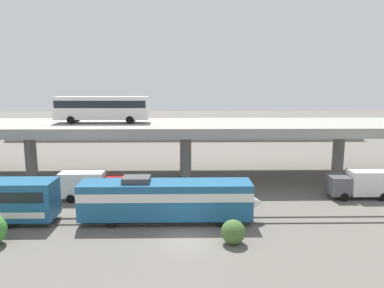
{
  "coord_description": "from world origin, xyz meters",
  "views": [
    {
      "loc": [
        0.02,
        -27.11,
        12.44
      ],
      "look_at": [
        0.79,
        16.74,
        4.91
      ],
      "focal_mm": 33.91,
      "sensor_mm": 36.0,
      "label": 1
    }
  ],
  "objects_px": {
    "parked_car_1": "(82,125)",
    "parked_car_2": "(277,126)",
    "service_truck_east": "(362,183)",
    "parked_car_0": "(77,127)",
    "parked_car_4": "(159,124)",
    "transit_bus_on_overpass": "(102,107)",
    "train_locomotive": "(174,198)",
    "service_truck_west": "(91,185)",
    "parked_car_3": "(259,125)"
  },
  "relations": [
    {
      "from": "service_truck_west",
      "to": "service_truck_east",
      "type": "xyz_separation_m",
      "value": [
        29.19,
        0.0,
        0.0
      ]
    },
    {
      "from": "parked_car_0",
      "to": "transit_bus_on_overpass",
      "type": "bearing_deg",
      "value": 111.71
    },
    {
      "from": "parked_car_3",
      "to": "parked_car_4",
      "type": "distance_m",
      "value": 23.33
    },
    {
      "from": "parked_car_0",
      "to": "parked_car_3",
      "type": "xyz_separation_m",
      "value": [
        41.34,
        2.66,
        -0.0
      ]
    },
    {
      "from": "parked_car_0",
      "to": "parked_car_4",
      "type": "distance_m",
      "value": 18.49
    },
    {
      "from": "parked_car_1",
      "to": "train_locomotive",
      "type": "bearing_deg",
      "value": 113.59
    },
    {
      "from": "transit_bus_on_overpass",
      "to": "service_truck_east",
      "type": "xyz_separation_m",
      "value": [
        29.91,
        -9.62,
        -7.6
      ]
    },
    {
      "from": "parked_car_0",
      "to": "parked_car_1",
      "type": "bearing_deg",
      "value": -94.98
    },
    {
      "from": "train_locomotive",
      "to": "parked_car_1",
      "type": "distance_m",
      "value": 57.46
    },
    {
      "from": "parked_car_0",
      "to": "parked_car_4",
      "type": "relative_size",
      "value": 0.99
    },
    {
      "from": "parked_car_1",
      "to": "parked_car_2",
      "type": "xyz_separation_m",
      "value": [
        44.62,
        -2.74,
        -0.0
      ]
    },
    {
      "from": "transit_bus_on_overpass",
      "to": "parked_car_1",
      "type": "distance_m",
      "value": 39.48
    },
    {
      "from": "transit_bus_on_overpass",
      "to": "parked_car_3",
      "type": "height_order",
      "value": "transit_bus_on_overpass"
    },
    {
      "from": "parked_car_0",
      "to": "parked_car_2",
      "type": "distance_m",
      "value": 44.87
    },
    {
      "from": "transit_bus_on_overpass",
      "to": "service_truck_west",
      "type": "relative_size",
      "value": 1.76
    },
    {
      "from": "parked_car_1",
      "to": "service_truck_east",
      "type": "bearing_deg",
      "value": 132.99
    },
    {
      "from": "transit_bus_on_overpass",
      "to": "parked_car_2",
      "type": "height_order",
      "value": "transit_bus_on_overpass"
    },
    {
      "from": "transit_bus_on_overpass",
      "to": "parked_car_4",
      "type": "height_order",
      "value": "transit_bus_on_overpass"
    },
    {
      "from": "service_truck_west",
      "to": "parked_car_1",
      "type": "xyz_separation_m",
      "value": [
        -13.91,
        46.23,
        0.92
      ]
    },
    {
      "from": "service_truck_east",
      "to": "parked_car_3",
      "type": "height_order",
      "value": "parked_car_3"
    },
    {
      "from": "transit_bus_on_overpass",
      "to": "parked_car_4",
      "type": "bearing_deg",
      "value": -96.95
    },
    {
      "from": "transit_bus_on_overpass",
      "to": "train_locomotive",
      "type": "bearing_deg",
      "value": 121.43
    },
    {
      "from": "transit_bus_on_overpass",
      "to": "parked_car_2",
      "type": "relative_size",
      "value": 2.83
    },
    {
      "from": "parked_car_0",
      "to": "parked_car_3",
      "type": "relative_size",
      "value": 1.14
    },
    {
      "from": "parked_car_0",
      "to": "parked_car_2",
      "type": "xyz_separation_m",
      "value": [
        44.87,
        0.13,
        -0.0
      ]
    },
    {
      "from": "parked_car_1",
      "to": "parked_car_2",
      "type": "relative_size",
      "value": 1.05
    },
    {
      "from": "service_truck_west",
      "to": "parked_car_3",
      "type": "height_order",
      "value": "parked_car_3"
    },
    {
      "from": "service_truck_east",
      "to": "parked_car_3",
      "type": "distance_m",
      "value": 46.08
    },
    {
      "from": "parked_car_1",
      "to": "parked_car_2",
      "type": "distance_m",
      "value": 44.7
    },
    {
      "from": "parked_car_0",
      "to": "parked_car_2",
      "type": "relative_size",
      "value": 1.09
    },
    {
      "from": "service_truck_east",
      "to": "service_truck_west",
      "type": "bearing_deg",
      "value": 0.0
    },
    {
      "from": "transit_bus_on_overpass",
      "to": "service_truck_west",
      "type": "distance_m",
      "value": 12.28
    },
    {
      "from": "service_truck_east",
      "to": "parked_car_0",
      "type": "relative_size",
      "value": 1.47
    },
    {
      "from": "transit_bus_on_overpass",
      "to": "parked_car_1",
      "type": "height_order",
      "value": "transit_bus_on_overpass"
    },
    {
      "from": "parked_car_1",
      "to": "parked_car_3",
      "type": "relative_size",
      "value": 1.1
    },
    {
      "from": "parked_car_2",
      "to": "parked_car_3",
      "type": "xyz_separation_m",
      "value": [
        -3.53,
        2.54,
        -0.0
      ]
    },
    {
      "from": "parked_car_0",
      "to": "parked_car_3",
      "type": "height_order",
      "value": "same"
    },
    {
      "from": "transit_bus_on_overpass",
      "to": "service_truck_east",
      "type": "distance_m",
      "value": 32.32
    },
    {
      "from": "service_truck_west",
      "to": "parked_car_1",
      "type": "height_order",
      "value": "parked_car_1"
    },
    {
      "from": "train_locomotive",
      "to": "transit_bus_on_overpass",
      "type": "bearing_deg",
      "value": 121.43
    },
    {
      "from": "transit_bus_on_overpass",
      "to": "parked_car_0",
      "type": "relative_size",
      "value": 2.6
    },
    {
      "from": "service_truck_west",
      "to": "parked_car_4",
      "type": "relative_size",
      "value": 1.46
    },
    {
      "from": "service_truck_west",
      "to": "parked_car_3",
      "type": "bearing_deg",
      "value": 59.44
    },
    {
      "from": "train_locomotive",
      "to": "parked_car_2",
      "type": "distance_m",
      "value": 54.4
    },
    {
      "from": "service_truck_west",
      "to": "parked_car_4",
      "type": "distance_m",
      "value": 47.56
    },
    {
      "from": "parked_car_0",
      "to": "parked_car_1",
      "type": "relative_size",
      "value": 1.03
    },
    {
      "from": "service_truck_west",
      "to": "parked_car_0",
      "type": "distance_m",
      "value": 45.63
    },
    {
      "from": "train_locomotive",
      "to": "parked_car_0",
      "type": "bearing_deg",
      "value": 115.02
    },
    {
      "from": "service_truck_east",
      "to": "parked_car_2",
      "type": "distance_m",
      "value": 43.53
    },
    {
      "from": "transit_bus_on_overpass",
      "to": "service_truck_east",
      "type": "relative_size",
      "value": 1.76
    }
  ]
}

